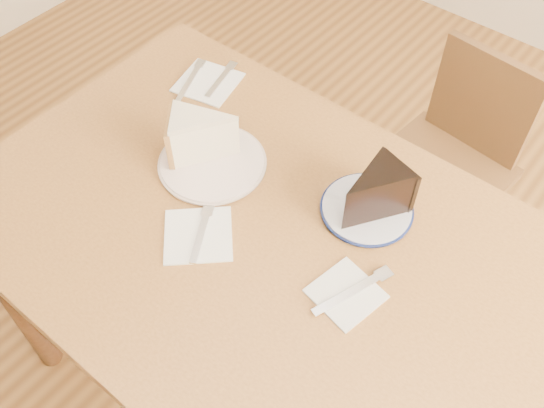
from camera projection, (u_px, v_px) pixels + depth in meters
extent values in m
plane|color=#503215|center=(262.00, 381.00, 1.78)|extent=(4.00, 4.00, 0.00)
cube|color=#563517|center=(258.00, 238.00, 1.20)|extent=(1.20, 0.80, 0.04)
cylinder|color=#321B0F|center=(13.00, 298.00, 1.54)|extent=(0.06, 0.06, 0.71)
cylinder|color=#321B0F|center=(197.00, 148.00, 1.87)|extent=(0.06, 0.06, 0.71)
cylinder|color=#321B0F|center=(524.00, 354.00, 1.45)|extent=(0.06, 0.06, 0.71)
cube|color=#382210|center=(437.00, 174.00, 1.77)|extent=(0.39, 0.39, 0.04)
cylinder|color=#382210|center=(490.00, 216.00, 1.93)|extent=(0.03, 0.03, 0.37)
cylinder|color=#382210|center=(413.00, 166.00, 2.06)|extent=(0.03, 0.03, 0.37)
cylinder|color=#382210|center=(435.00, 273.00, 1.79)|extent=(0.03, 0.03, 0.37)
cylinder|color=#382210|center=(356.00, 216.00, 1.93)|extent=(0.03, 0.03, 0.37)
cube|color=#382210|center=(483.00, 102.00, 1.70)|extent=(0.30, 0.06, 0.32)
cylinder|color=silver|center=(212.00, 163.00, 1.29)|extent=(0.22, 0.22, 0.01)
cylinder|color=silver|center=(367.00, 209.00, 1.22)|extent=(0.18, 0.18, 0.01)
cube|color=white|center=(198.00, 235.00, 1.18)|extent=(0.19, 0.19, 0.00)
cube|color=white|center=(346.00, 294.00, 1.10)|extent=(0.13, 0.13, 0.00)
cube|color=white|center=(208.00, 82.00, 1.46)|extent=(0.16, 0.16, 0.00)
cube|color=silver|center=(201.00, 233.00, 1.18)|extent=(0.08, 0.13, 0.00)
cube|color=silver|center=(352.00, 292.00, 1.10)|extent=(0.07, 0.17, 0.00)
cube|color=silver|center=(221.00, 80.00, 1.46)|extent=(0.05, 0.14, 0.00)
cube|color=silver|center=(190.00, 81.00, 1.46)|extent=(0.07, 0.15, 0.00)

